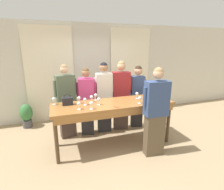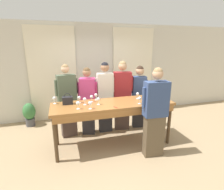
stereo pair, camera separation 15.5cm
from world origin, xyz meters
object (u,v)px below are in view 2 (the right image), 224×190
at_px(wine_glass_near_host, 140,99).
at_px(guest_pink_top, 88,101).
at_px(wine_glass_front_mid, 79,98).
at_px(guest_striped_shirt, 122,95).
at_px(wine_bottle, 149,91).
at_px(handbag, 68,100).
at_px(wine_glass_center_left, 96,95).
at_px(wine_glass_back_mid, 54,99).
at_px(wine_glass_back_left, 85,100).
at_px(wine_glass_by_handbag, 98,99).
at_px(wine_glass_center_right, 150,99).
at_px(guest_olive_jacket, 67,101).
at_px(wine_glass_front_right, 90,103).
at_px(host_pouring, 155,113).
at_px(wine_glass_back_right, 92,97).
at_px(tasting_bar, 113,107).
at_px(wine_glass_front_left, 159,95).
at_px(potted_plant, 29,113).
at_px(wine_glass_by_bottle, 78,103).
at_px(guest_cream_sweater, 105,97).
at_px(guest_navy_coat, 139,95).

xyz_separation_m(wine_glass_near_host, guest_pink_top, (-0.95, 0.90, -0.24)).
height_order(wine_glass_front_mid, guest_striped_shirt, guest_striped_shirt).
relative_size(wine_bottle, handbag, 1.46).
bearing_deg(wine_glass_center_left, guest_striped_shirt, 26.90).
bearing_deg(wine_glass_back_mid, wine_bottle, -1.67).
relative_size(wine_bottle, wine_glass_back_left, 2.24).
xyz_separation_m(wine_glass_back_left, guest_pink_top, (0.16, 0.64, -0.24)).
distance_m(wine_glass_back_mid, wine_glass_near_host, 1.77).
distance_m(wine_bottle, wine_glass_by_handbag, 1.31).
bearing_deg(wine_glass_center_left, wine_glass_center_right, -31.86).
bearing_deg(guest_olive_jacket, wine_bottle, -13.70).
distance_m(wine_glass_front_right, host_pouring, 1.26).
height_order(wine_glass_center_right, wine_glass_back_left, same).
xyz_separation_m(wine_glass_back_left, wine_glass_back_right, (0.17, 0.15, 0.00)).
bearing_deg(wine_glass_back_mid, tasting_bar, -14.82).
distance_m(handbag, host_pouring, 1.78).
distance_m(handbag, wine_glass_front_left, 1.97).
height_order(wine_glass_front_right, wine_glass_by_handbag, same).
xyz_separation_m(wine_bottle, potted_plant, (-2.90, 1.34, -0.75)).
bearing_deg(potted_plant, guest_striped_shirt, -20.26).
distance_m(wine_glass_by_bottle, guest_cream_sweater, 1.16).
relative_size(wine_glass_center_left, wine_glass_by_bottle, 1.00).
bearing_deg(wine_glass_back_right, wine_glass_center_right, -24.41).
relative_size(wine_glass_center_left, wine_glass_back_left, 1.00).
height_order(wine_glass_back_mid, host_pouring, host_pouring).
relative_size(wine_glass_back_right, guest_cream_sweater, 0.09).
xyz_separation_m(tasting_bar, guest_striped_shirt, (0.45, 0.71, 0.04)).
relative_size(handbag, host_pouring, 0.13).
bearing_deg(wine_glass_front_left, wine_glass_front_mid, 170.08).
relative_size(wine_glass_by_handbag, guest_pink_top, 0.09).
bearing_deg(guest_striped_shirt, guest_cream_sweater, 180.00).
height_order(wine_bottle, host_pouring, host_pouring).
xyz_separation_m(wine_glass_front_left, wine_glass_by_handbag, (-1.34, 0.08, 0.00)).
distance_m(wine_glass_front_mid, guest_cream_sweater, 0.87).
height_order(wine_glass_center_left, wine_glass_near_host, same).
distance_m(wine_glass_by_handbag, guest_striped_shirt, 1.07).
bearing_deg(wine_glass_by_bottle, guest_pink_top, 69.87).
bearing_deg(wine_glass_front_left, wine_glass_back_mid, 169.84).
bearing_deg(tasting_bar, guest_olive_jacket, 142.25).
bearing_deg(wine_glass_near_host, potted_plant, 143.86).
height_order(tasting_bar, guest_cream_sweater, guest_cream_sweater).
bearing_deg(host_pouring, guest_striped_shirt, 99.02).
distance_m(wine_glass_back_left, potted_plant, 2.16).
distance_m(wine_glass_center_right, guest_navy_coat, 1.05).
xyz_separation_m(guest_cream_sweater, guest_navy_coat, (0.92, 0.00, -0.04)).
bearing_deg(wine_glass_front_mid, wine_glass_center_left, 15.81).
distance_m(wine_glass_by_bottle, wine_glass_by_handbag, 0.45).
distance_m(wine_glass_front_mid, wine_glass_back_right, 0.26).
height_order(wine_glass_near_host, guest_striped_shirt, guest_striped_shirt).
bearing_deg(wine_glass_near_host, guest_cream_sweater, 119.24).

